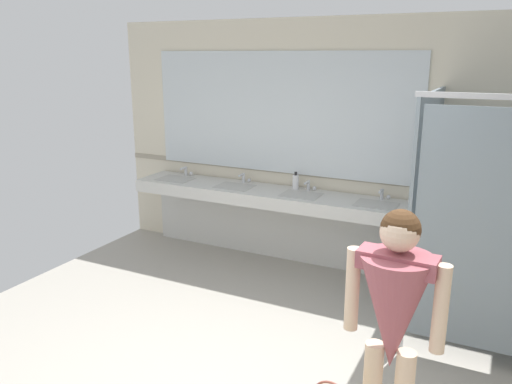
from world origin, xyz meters
name	(u,v)px	position (x,y,z in m)	size (l,w,h in m)	color
wall_back	(351,148)	(0.00, 2.94, 1.37)	(5.89, 0.12, 2.74)	beige
wall_back_tile_band	(348,178)	(0.00, 2.88, 1.05)	(5.89, 0.01, 0.06)	#9E937F
vanity_counter	(271,208)	(-0.83, 2.66, 0.65)	(3.28, 0.57, 1.00)	silver
mirror_panel	(279,113)	(-0.83, 2.87, 1.71)	(3.18, 0.02, 1.36)	silver
person_standing	(394,313)	(1.07, 0.16, 0.99)	(0.56, 0.42, 1.58)	beige
soap_dispenser	(296,182)	(-0.57, 2.75, 0.97)	(0.07, 0.07, 0.20)	white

